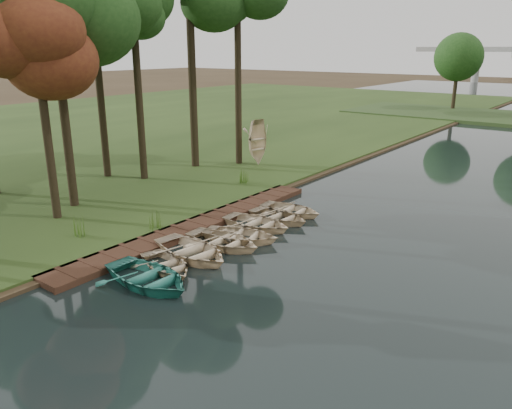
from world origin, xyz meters
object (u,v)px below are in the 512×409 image
Objects in this scene: boardwalk at (198,225)px; rowboat_1 at (166,263)px; stored_rowboat at (258,160)px; rowboat_2 at (192,249)px; rowboat_0 at (148,275)px.

rowboat_1 reaches higher than boardwalk.
boardwalk is at bearing -144.38° from stored_rowboat.
rowboat_0 is at bearing -162.69° from rowboat_2.
boardwalk is at bearing 29.87° from rowboat_0.
boardwalk is at bearing 44.79° from rowboat_1.
stored_rowboat is (-7.56, 15.88, 0.28)m from rowboat_1.
stored_rowboat reaches higher than boardwalk.
rowboat_1 is at bearing -169.78° from rowboat_2.
stored_rowboat is at bearing 114.04° from boardwalk.
rowboat_2 is at bearing -140.95° from stored_rowboat.
rowboat_0 is 1.20× the size of stored_rowboat.
stored_rowboat is (-5.18, 11.61, 0.49)m from boardwalk.
boardwalk is 4.11× the size of rowboat_0.
rowboat_0 is at bearing -143.52° from stored_rowboat.
rowboat_1 is (2.38, -4.27, 0.21)m from boardwalk.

